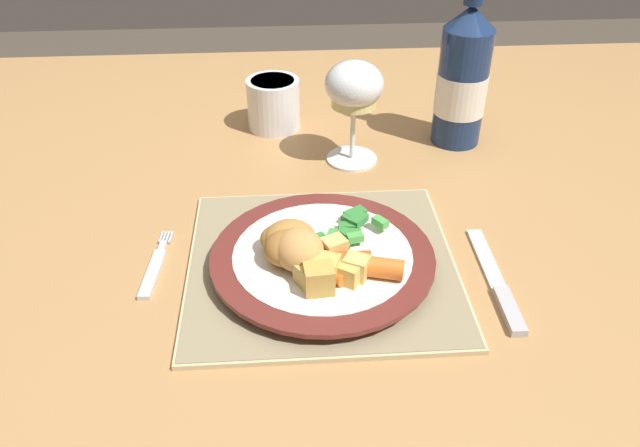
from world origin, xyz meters
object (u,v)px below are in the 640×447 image
Objects in this scene: fork at (155,268)px; bottle at (463,77)px; wine_glass at (354,90)px; table_knife at (499,287)px; dining_table at (312,218)px; dinner_plate at (320,259)px; drinking_cup at (273,103)px.

bottle reaches higher than fork.
bottle is (0.17, 0.05, -0.01)m from wine_glass.
wine_glass is at bearing -162.89° from bottle.
table_knife is 0.64× the size of bottle.
dinner_plate is (-0.00, -0.21, 0.09)m from dining_table.
wine_glass reaches higher than drinking_cup.
dinner_plate is at bearing 167.11° from table_knife.
dining_table is 0.20m from drinking_cup.
bottle reaches higher than dining_table.
dinner_plate is 0.19m from fork.
dining_table is at bearing -157.77° from bottle.
drinking_cup reaches higher than dinner_plate.
drinking_cup is (0.14, 0.36, 0.04)m from fork.
dinner_plate is 0.40m from bottle.
dinner_plate is at bearing -82.40° from drinking_cup.
wine_glass is 0.18m from bottle.
dining_table is at bearing 45.89° from fork.
dinner_plate is 1.67× the size of wine_glass.
wine_glass reaches higher than dinner_plate.
fork is (-0.19, -0.20, 0.08)m from dining_table.
drinking_cup is at bearing 68.55° from fork.
dinner_plate is at bearing -4.32° from fork.
dinner_plate is at bearing -104.13° from wine_glass.
table_knife is (0.39, -0.06, 0.00)m from fork.
table_knife reaches higher than dining_table.
bottle is at bearing -13.04° from drinking_cup.
dining_table is at bearing -145.69° from wine_glass.
wine_glass is 0.18m from drinking_cup.
fork is at bearing 171.29° from table_knife.
bottle is at bearing 52.94° from dinner_plate.
drinking_cup is at bearing 97.60° from dinner_plate.
table_knife is at bearing -53.26° from dining_table.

